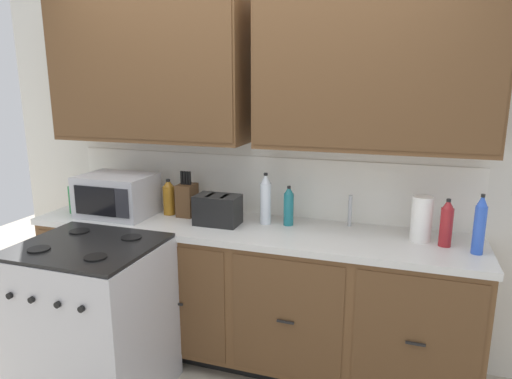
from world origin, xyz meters
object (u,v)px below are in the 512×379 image
at_px(bottle_amber, 169,197).
at_px(bottle_clear, 266,199).
at_px(bottle_teal, 289,206).
at_px(bottle_blue, 480,225).
at_px(bottle_red, 446,223).
at_px(microwave, 117,195).
at_px(stove_range, 94,321).
at_px(toaster, 218,210).
at_px(paper_towel_roll, 421,219).
at_px(knife_block, 187,199).
at_px(bottle_green, 75,197).

height_order(bottle_amber, bottle_clear, bottle_clear).
xyz_separation_m(bottle_teal, bottle_blue, (1.07, -0.17, 0.03)).
bearing_deg(bottle_blue, bottle_red, 155.61).
xyz_separation_m(microwave, bottle_amber, (0.32, 0.13, -0.02)).
height_order(bottle_clear, bottle_blue, bottle_clear).
relative_size(stove_range, toaster, 3.39).
bearing_deg(toaster, microwave, -178.07).
bearing_deg(paper_towel_roll, bottle_clear, 178.04).
distance_m(microwave, paper_towel_roll, 1.96).
bearing_deg(knife_block, stove_range, -109.29).
xyz_separation_m(stove_range, knife_block, (0.25, 0.72, 0.57)).
relative_size(bottle_clear, bottle_red, 1.23).
relative_size(bottle_clear, bottle_blue, 1.02).
xyz_separation_m(paper_towel_roll, bottle_clear, (-0.94, 0.03, 0.03)).
bearing_deg(stove_range, bottle_amber, 80.72).
bearing_deg(bottle_green, bottle_blue, 0.58).
xyz_separation_m(bottle_amber, bottle_clear, (0.69, 0.01, 0.04)).
relative_size(bottle_green, bottle_teal, 0.92).
bearing_deg(bottle_green, microwave, 7.75).
distance_m(bottle_green, bottle_red, 2.40).
bearing_deg(bottle_clear, bottle_red, -4.42).
bearing_deg(bottle_amber, bottle_blue, -4.38).
relative_size(bottle_teal, bottle_blue, 0.79).
bearing_deg(knife_block, bottle_red, -2.91).
xyz_separation_m(knife_block, bottle_green, (-0.78, -0.18, -0.00)).
relative_size(paper_towel_roll, bottle_amber, 1.06).
bearing_deg(bottle_blue, knife_block, 175.10).
xyz_separation_m(microwave, bottle_green, (-0.32, -0.04, -0.03)).
distance_m(microwave, bottle_clear, 1.03).
bearing_deg(bottle_teal, microwave, -172.64).
height_order(microwave, bottle_green, microwave).
bearing_deg(bottle_amber, paper_towel_roll, -0.92).
bearing_deg(microwave, stove_range, -70.58).
distance_m(knife_block, paper_towel_roll, 1.50).
bearing_deg(bottle_teal, bottle_blue, -8.87).
xyz_separation_m(bottle_amber, bottle_blue, (1.92, -0.15, 0.04)).
bearing_deg(bottle_green, paper_towel_roll, 3.69).
relative_size(toaster, bottle_green, 1.19).
bearing_deg(knife_block, toaster, -22.17).
relative_size(knife_block, bottle_teal, 1.21).
height_order(bottle_amber, bottle_red, bottle_red).
xyz_separation_m(stove_range, toaster, (0.52, 0.61, 0.55)).
relative_size(bottle_green, bottle_blue, 0.72).
height_order(stove_range, toaster, toaster).
distance_m(stove_range, bottle_clear, 1.25).
height_order(paper_towel_roll, bottle_amber, paper_towel_roll).
relative_size(bottle_clear, bottle_teal, 1.30).
height_order(toaster, bottle_clear, bottle_clear).
height_order(knife_block, bottle_green, knife_block).
xyz_separation_m(bottle_green, bottle_amber, (0.64, 0.17, 0.01)).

